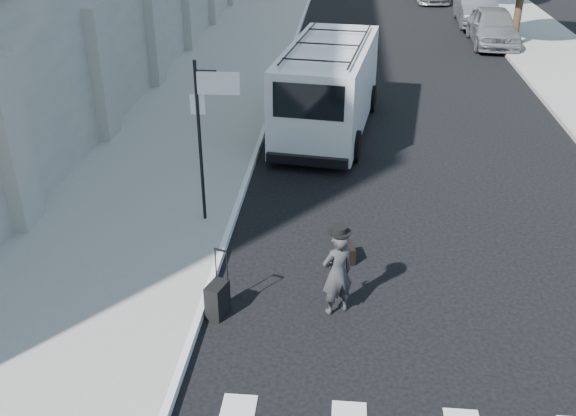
% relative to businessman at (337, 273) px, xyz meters
% --- Properties ---
extents(ground, '(120.00, 120.00, 0.00)m').
position_rel_businessman_xyz_m(ground, '(-0.35, -0.28, -0.80)').
color(ground, black).
rests_on(ground, ground).
extents(sidewalk_left, '(4.50, 48.00, 0.15)m').
position_rel_businessman_xyz_m(sidewalk_left, '(-4.60, 15.72, -0.73)').
color(sidewalk_left, gray).
rests_on(sidewalk_left, ground).
extents(sidewalk_right, '(4.00, 56.00, 0.15)m').
position_rel_businessman_xyz_m(sidewalk_right, '(8.65, 19.72, -0.73)').
color(sidewalk_right, gray).
rests_on(sidewalk_right, ground).
extents(sign_pole, '(1.03, 0.07, 3.50)m').
position_rel_businessman_xyz_m(sign_pole, '(-2.71, 2.92, 1.85)').
color(sign_pole, black).
rests_on(sign_pole, sidewalk_left).
extents(businessman, '(0.70, 0.63, 1.60)m').
position_rel_businessman_xyz_m(businessman, '(0.00, 0.00, 0.00)').
color(businessman, '#2F3032').
rests_on(businessman, ground).
extents(briefcase, '(0.22, 0.46, 0.34)m').
position_rel_businessman_xyz_m(briefcase, '(0.24, 1.72, -0.63)').
color(briefcase, black).
rests_on(briefcase, ground).
extents(suitcase, '(0.40, 0.51, 1.23)m').
position_rel_businessman_xyz_m(suitcase, '(-2.05, -0.29, -0.48)').
color(suitcase, black).
rests_on(suitcase, ground).
extents(cargo_van, '(3.06, 7.04, 2.55)m').
position_rel_businessman_xyz_m(cargo_van, '(-0.47, 9.10, 0.51)').
color(cargo_van, silver).
rests_on(cargo_van, ground).
extents(parked_car_a, '(2.09, 4.84, 1.63)m').
position_rel_businessman_xyz_m(parked_car_a, '(6.45, 20.41, 0.01)').
color(parked_car_a, gray).
rests_on(parked_car_a, ground).
extents(parked_car_b, '(1.94, 5.11, 1.66)m').
position_rel_businessman_xyz_m(parked_car_b, '(6.41, 24.74, 0.03)').
color(parked_car_b, '#505257').
rests_on(parked_car_b, ground).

